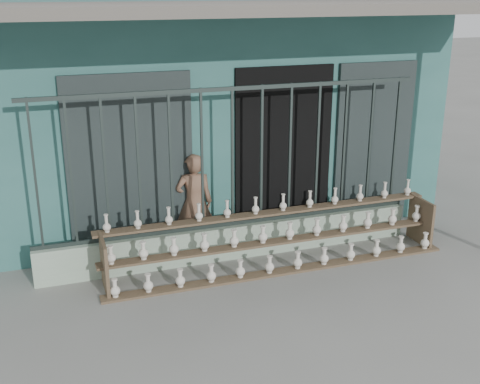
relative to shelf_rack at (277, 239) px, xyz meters
name	(u,v)px	position (x,y,z in m)	size (l,w,h in m)	color
ground	(269,303)	(-0.45, -0.89, -0.36)	(60.00, 60.00, 0.00)	slate
workshop_building	(178,98)	(-0.45, 3.34, 1.26)	(7.40, 6.60, 3.21)	#2E615C
parapet_wall	(233,241)	(-0.45, 0.41, -0.14)	(5.00, 0.20, 0.45)	#96AE95
security_fence	(232,158)	(-0.45, 0.41, 0.99)	(5.00, 0.04, 1.80)	#283330
shelf_rack	(277,239)	(0.00, 0.00, 0.00)	(4.50, 0.68, 0.85)	brown
elderly_woman	(194,203)	(-0.85, 0.81, 0.31)	(0.49, 0.32, 1.34)	brown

